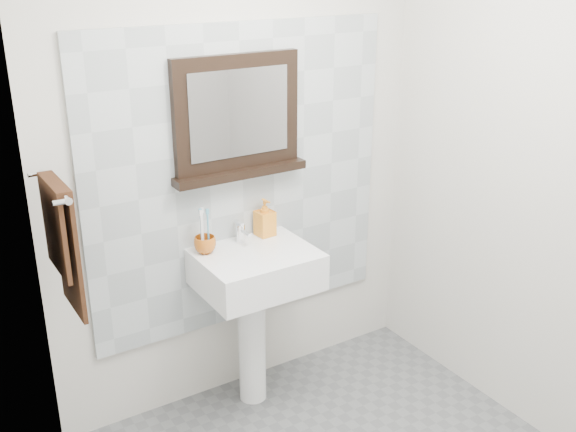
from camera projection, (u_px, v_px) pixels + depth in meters
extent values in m
cube|color=beige|center=(240.00, 159.00, 3.27)|extent=(2.00, 0.01, 2.50)
cube|color=beige|center=(114.00, 306.00, 1.91)|extent=(0.01, 2.20, 2.50)
cube|color=beige|center=(566.00, 186.00, 2.90)|extent=(0.01, 2.20, 2.50)
cube|color=#ABB5BA|center=(242.00, 180.00, 3.30)|extent=(1.60, 0.02, 1.50)
cylinder|color=white|center=(252.00, 341.00, 3.43)|extent=(0.14, 0.14, 0.68)
cube|color=white|center=(256.00, 269.00, 3.23)|extent=(0.55, 0.44, 0.18)
cylinder|color=silver|center=(258.00, 257.00, 3.19)|extent=(0.32, 0.32, 0.02)
cylinder|color=#4C4C4F|center=(258.00, 254.00, 3.18)|extent=(0.04, 0.04, 0.00)
cylinder|color=silver|center=(241.00, 233.00, 3.30)|extent=(0.04, 0.04, 0.09)
cylinder|color=silver|center=(245.00, 232.00, 3.26)|extent=(0.02, 0.10, 0.02)
cube|color=silver|center=(239.00, 223.00, 3.29)|extent=(0.02, 0.07, 0.01)
imported|color=#B45815|center=(205.00, 245.00, 3.18)|extent=(0.12, 0.12, 0.08)
cylinder|color=white|center=(202.00, 234.00, 3.14)|extent=(0.01, 0.01, 0.19)
cube|color=white|center=(201.00, 213.00, 3.10)|extent=(0.01, 0.01, 0.03)
cylinder|color=teal|center=(208.00, 232.00, 3.16)|extent=(0.01, 0.01, 0.19)
cube|color=teal|center=(207.00, 212.00, 3.12)|extent=(0.01, 0.01, 0.03)
cylinder|color=white|center=(203.00, 231.00, 3.17)|extent=(0.01, 0.01, 0.19)
cube|color=white|center=(202.00, 210.00, 3.13)|extent=(0.01, 0.01, 0.03)
cylinder|color=teal|center=(201.00, 232.00, 3.16)|extent=(0.01, 0.01, 0.19)
cube|color=teal|center=(200.00, 211.00, 3.12)|extent=(0.01, 0.01, 0.03)
imported|color=orange|center=(265.00, 217.00, 3.36)|extent=(0.09, 0.09, 0.19)
cube|color=black|center=(236.00, 112.00, 3.14)|extent=(0.64, 0.06, 0.54)
cube|color=#99999E|center=(240.00, 113.00, 3.11)|extent=(0.51, 0.01, 0.41)
cube|color=black|center=(240.00, 172.00, 3.23)|extent=(0.68, 0.11, 0.04)
cylinder|color=silver|center=(54.00, 186.00, 2.54)|extent=(0.03, 0.40, 0.03)
cylinder|color=silver|center=(60.00, 202.00, 2.37)|extent=(0.05, 0.02, 0.02)
cylinder|color=silver|center=(35.00, 175.00, 2.67)|extent=(0.05, 0.02, 0.02)
cube|color=black|center=(68.00, 250.00, 2.65)|extent=(0.02, 0.30, 0.52)
cube|color=black|center=(55.00, 231.00, 2.59)|extent=(0.02, 0.30, 0.34)
cube|color=black|center=(54.00, 185.00, 2.54)|extent=(0.06, 0.30, 0.03)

